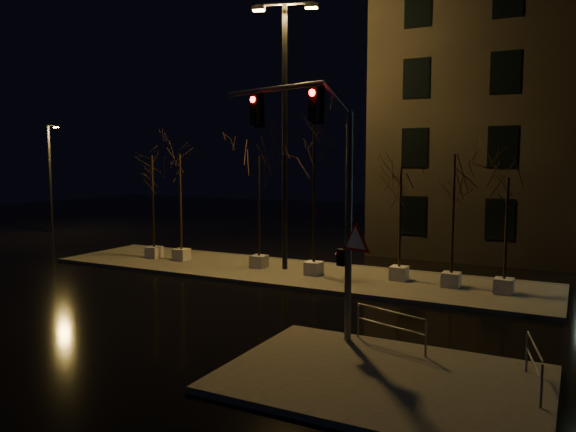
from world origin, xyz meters
The scene contains 15 objects.
ground centered at (0.00, 0.00, 0.00)m, with size 90.00×90.00×0.00m, color black.
median centered at (0.00, 6.00, 0.07)m, with size 22.00×5.00×0.15m, color #4E4B45.
sidewalk_corner centered at (7.50, -3.50, 0.07)m, with size 7.00×5.00×0.15m, color #4E4B45.
tree_0 centered at (-7.12, 5.84, 4.03)m, with size 1.80×1.80×5.12m.
tree_1 centered at (-5.52, 5.94, 4.07)m, with size 1.80×1.80×5.16m.
tree_2 centered at (-1.30, 6.05, 3.99)m, with size 1.80×1.80×5.06m.
tree_3 centered at (1.51, 5.74, 4.98)m, with size 1.80×1.80×6.37m.
tree_4 centered at (4.95, 6.40, 3.64)m, with size 1.80×1.80×4.60m.
tree_5 centered at (7.04, 6.12, 4.02)m, with size 1.80×1.80×5.10m.
tree_6 centered at (8.94, 5.91, 3.38)m, with size 1.80×1.80×4.26m.
traffic_signal_mast centered at (4.80, -1.17, 4.67)m, with size 5.39×1.79×6.88m.
streetlight_main centered at (-0.14, 6.31, 6.68)m, with size 2.78×1.15×11.32m.
streetlight_far centered at (-20.40, 10.98, 3.98)m, with size 1.41×0.53×7.24m.
guard_rail_a centered at (7.04, -1.50, 0.76)m, with size 2.05×0.75×0.93m.
guard_rail_b centered at (10.50, -2.70, 0.76)m, with size 0.46×1.94×0.94m.
Camera 1 is at (11.18, -15.13, 4.92)m, focal length 35.00 mm.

